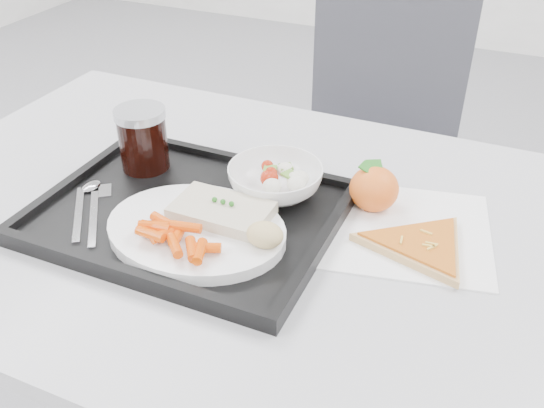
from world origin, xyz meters
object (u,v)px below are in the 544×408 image
Objects in this scene: table at (242,246)px; tangerine at (374,189)px; cola_glass at (143,138)px; pizza_slice at (421,245)px; tray at (189,214)px; dinner_plate at (196,230)px; chair at (373,135)px; salad_bowl at (275,180)px.

tangerine reaches higher than table.
table is at bearing -11.48° from cola_glass.
table is 14.78× the size of tangerine.
tangerine reaches higher than pizza_slice.
tangerine is (0.25, 0.15, 0.03)m from tray.
cola_glass reaches higher than dinner_plate.
tray is 0.29m from tangerine.
dinner_plate reaches higher than pizza_slice.
tangerine reaches higher than dinner_plate.
table is at bearing -91.45° from chair.
tray is 1.67× the size of dinner_plate.
tray is 2.96× the size of salad_bowl.
cola_glass is 0.39m from tangerine.
salad_bowl reaches higher than tray.
chair is 0.81m from pizza_slice.
chair is 3.83× the size of pizza_slice.
dinner_plate is at bearing -111.14° from salad_bowl.
dinner_plate is 0.23m from cola_glass.
tray reaches higher than pizza_slice.
tangerine is at bearing -75.69° from chair.
pizza_slice is (0.48, -0.02, -0.06)m from cola_glass.
tray reaches higher than table.
chair is 0.89m from dinner_plate.
salad_bowl is at bearing -163.56° from tangerine.
salad_bowl is at bearing 3.31° from cola_glass.
salad_bowl is (0.10, 0.10, 0.03)m from tray.
chair is 0.80m from cola_glass.
pizza_slice is (0.26, -0.74, 0.22)m from chair.
salad_bowl is 0.25m from pizza_slice.
dinner_plate is at bearing -37.68° from cola_glass.
dinner_plate is at bearing -103.05° from table.
chair reaches higher than dinner_plate.
pizza_slice is (0.10, -0.08, -0.02)m from tangerine.
table is 7.89× the size of salad_bowl.
chair reaches higher than cola_glass.
tangerine is (0.39, 0.06, -0.04)m from cola_glass.
salad_bowl is (0.06, 0.15, 0.01)m from dinner_plate.
pizza_slice is at bearing -2.82° from cola_glass.
table is 0.23m from tangerine.
chair is at bearing 83.96° from tray.
table is 0.29m from pizza_slice.
salad_bowl is at bearing 56.49° from table.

